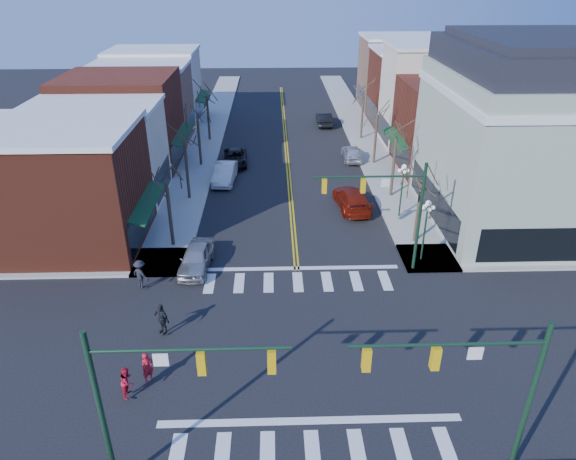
{
  "coord_description": "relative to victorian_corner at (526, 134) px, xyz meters",
  "views": [
    {
      "loc": [
        -1.41,
        -20.25,
        17.31
      ],
      "look_at": [
        -0.56,
        7.76,
        2.8
      ],
      "focal_mm": 32.0,
      "sensor_mm": 36.0,
      "label": 1
    }
  ],
  "objects": [
    {
      "name": "tree_right_b",
      "position": [
        -8.1,
        4.5,
        -4.07
      ],
      "size": [
        0.24,
        0.24,
        5.18
      ],
      "primitive_type": "cylinder",
      "color": "#382B21",
      "rests_on": "ground"
    },
    {
      "name": "car_right_mid",
      "position": [
        -10.1,
        13.68,
        -5.91
      ],
      "size": [
        1.81,
        4.38,
        1.48
      ],
      "primitive_type": "imported",
      "rotation": [
        0.0,
        0.0,
        3.13
      ],
      "color": "silver",
      "rests_on": "ground"
    },
    {
      "name": "bldg_left_tan",
      "position": [
        -32.0,
        21.25,
        -2.76
      ],
      "size": [
        10.0,
        7.5,
        7.8
      ],
      "primitive_type": "cube",
      "color": "#A07158",
      "rests_on": "ground"
    },
    {
      "name": "tree_left_b",
      "position": [
        -24.9,
        4.5,
        -4.14
      ],
      "size": [
        0.24,
        0.24,
        5.04
      ],
      "primitive_type": "cylinder",
      "color": "#382B21",
      "rests_on": "ground"
    },
    {
      "name": "bldg_left_stucco_a",
      "position": [
        -32.0,
        5.0,
        -2.91
      ],
      "size": [
        10.0,
        7.0,
        7.5
      ],
      "primitive_type": "cube",
      "color": "beige",
      "rests_on": "ground"
    },
    {
      "name": "tree_right_a",
      "position": [
        -8.1,
        -3.5,
        -4.35
      ],
      "size": [
        0.24,
        0.24,
        4.62
      ],
      "primitive_type": "cylinder",
      "color": "#382B21",
      "rests_on": "ground"
    },
    {
      "name": "tree_right_d",
      "position": [
        -8.1,
        20.5,
        -4.17
      ],
      "size": [
        0.24,
        0.24,
        4.97
      ],
      "primitive_type": "cylinder",
      "color": "#382B21",
      "rests_on": "ground"
    },
    {
      "name": "tree_left_c",
      "position": [
        -24.9,
        12.5,
        -4.38
      ],
      "size": [
        0.24,
        0.24,
        4.55
      ],
      "primitive_type": "cylinder",
      "color": "#382B21",
      "rests_on": "ground"
    },
    {
      "name": "bldg_right_brick_a",
      "position": [
        -1.0,
        11.25,
        -2.66
      ],
      "size": [
        10.0,
        8.5,
        8.0
      ],
      "primitive_type": "cube",
      "color": "maroon",
      "rests_on": "ground"
    },
    {
      "name": "traffic_mast_near_right",
      "position": [
        -10.95,
        -21.9,
        -1.95
      ],
      "size": [
        6.6,
        0.28,
        7.2
      ],
      "color": "#14331E",
      "rests_on": "ground"
    },
    {
      "name": "pedestrian_dark_b",
      "position": [
        -25.86,
        -8.78,
        -5.6
      ],
      "size": [
        1.35,
        1.21,
        1.81
      ],
      "primitive_type": "imported",
      "rotation": [
        0.0,
        0.0,
        2.55
      ],
      "color": "black",
      "rests_on": "sidewalk_left"
    },
    {
      "name": "car_left_mid",
      "position": [
        -22.24,
        8.26,
        -5.85
      ],
      "size": [
        2.06,
        5.01,
        1.61
      ],
      "primitive_type": "imported",
      "rotation": [
        0.0,
        0.0,
        -0.07
      ],
      "color": "silver",
      "rests_on": "ground"
    },
    {
      "name": "bldg_left_brick_a",
      "position": [
        -32.0,
        -2.75,
        -2.66
      ],
      "size": [
        10.0,
        8.5,
        8.0
      ],
      "primitive_type": "cube",
      "color": "maroon",
      "rests_on": "ground"
    },
    {
      "name": "tree_right_c",
      "position": [
        -8.1,
        12.5,
        -4.24
      ],
      "size": [
        0.24,
        0.24,
        4.83
      ],
      "primitive_type": "cylinder",
      "color": "#382B21",
      "rests_on": "ground"
    },
    {
      "name": "traffic_mast_far_right",
      "position": [
        -10.95,
        -7.1,
        -1.95
      ],
      "size": [
        6.6,
        0.28,
        7.2
      ],
      "color": "#14331E",
      "rests_on": "ground"
    },
    {
      "name": "pedestrian_dark_a",
      "position": [
        -23.8,
        -13.13,
        -5.62
      ],
      "size": [
        1.09,
        0.98,
        1.77
      ],
      "primitive_type": "imported",
      "rotation": [
        0.0,
        0.0,
        -0.67
      ],
      "color": "black",
      "rests_on": "sidewalk_left"
    },
    {
      "name": "pedestrian_red_b",
      "position": [
        -24.5,
        -17.5,
        -5.73
      ],
      "size": [
        0.64,
        0.8,
        1.55
      ],
      "primitive_type": "imported",
      "rotation": [
        0.0,
        0.0,
        1.5
      ],
      "color": "red",
      "rests_on": "sidewalk_left"
    },
    {
      "name": "lamppost_midblock",
      "position": [
        -8.3,
        0.5,
        -3.7
      ],
      "size": [
        0.36,
        0.36,
        4.33
      ],
      "color": "#14331E",
      "rests_on": "ground"
    },
    {
      "name": "bldg_right_tan",
      "position": [
        -1.0,
        34.5,
        -2.16
      ],
      "size": [
        10.0,
        8.0,
        9.0
      ],
      "primitive_type": "cube",
      "color": "#A07158",
      "rests_on": "ground"
    },
    {
      "name": "lamppost_corner",
      "position": [
        -8.3,
        -6.0,
        -3.7
      ],
      "size": [
        0.36,
        0.36,
        4.33
      ],
      "color": "#14331E",
      "rests_on": "ground"
    },
    {
      "name": "ground",
      "position": [
        -16.5,
        -14.5,
        -6.66
      ],
      "size": [
        160.0,
        160.0,
        0.0
      ],
      "primitive_type": "plane",
      "color": "black",
      "rests_on": "ground"
    },
    {
      "name": "car_left_near",
      "position": [
        -22.9,
        -6.5,
        -5.89
      ],
      "size": [
        2.1,
        4.61,
        1.53
      ],
      "primitive_type": "imported",
      "rotation": [
        0.0,
        0.0,
        -0.07
      ],
      "color": "#A6A6AA",
      "rests_on": "ground"
    },
    {
      "name": "car_right_far",
      "position": [
        -11.7,
        26.24,
        -5.88
      ],
      "size": [
        1.73,
        4.73,
        1.55
      ],
      "primitive_type": "imported",
      "rotation": [
        0.0,
        0.0,
        3.16
      ],
      "color": "black",
      "rests_on": "ground"
    },
    {
      "name": "bldg_right_stucco",
      "position": [
        -1.0,
        19.0,
        -1.66
      ],
      "size": [
        10.0,
        7.0,
        10.0
      ],
      "primitive_type": "cube",
      "color": "beige",
      "rests_on": "ground"
    },
    {
      "name": "pedestrian_red_a",
      "position": [
        -23.8,
        -16.62,
        -5.73
      ],
      "size": [
        0.67,
        0.66,
        1.55
      ],
      "primitive_type": "imported",
      "rotation": [
        0.0,
        0.0,
        0.77
      ],
      "color": "red",
      "rests_on": "sidewalk_left"
    },
    {
      "name": "bldg_right_brick_b",
      "position": [
        -1.0,
        26.5,
        -2.41
      ],
      "size": [
        10.0,
        8.0,
        8.5
      ],
      "primitive_type": "cube",
      "color": "maroon",
      "rests_on": "ground"
    },
    {
      "name": "car_left_far",
      "position": [
        -21.61,
        12.75,
        -5.98
      ],
      "size": [
        2.5,
        5.0,
        1.36
      ],
      "primitive_type": "imported",
      "rotation": [
        0.0,
        0.0,
        0.05
      ],
      "color": "black",
      "rests_on": "ground"
    },
    {
      "name": "traffic_mast_near_left",
      "position": [
        -22.05,
        -21.9,
        -1.95
      ],
      "size": [
        6.6,
        0.28,
        7.2
      ],
      "color": "#14331E",
      "rests_on": "ground"
    },
    {
      "name": "tree_left_d",
      "position": [
        -24.9,
        20.5,
        -4.21
      ],
      "size": [
        0.24,
        0.24,
        4.9
      ],
      "primitive_type": "cylinder",
      "color": "#382B21",
      "rests_on": "ground"
    },
    {
      "name": "sidewalk_right",
      "position": [
        -7.75,
        5.5,
        -6.58
      ],
      "size": [
        3.5,
        70.0,
        0.15
      ],
      "primitive_type": "cube",
      "color": "#9E9B93",
      "rests_on": "ground"
    },
    {
      "name": "sidewalk_left",
      "position": [
        -25.25,
        5.5,
        -6.58
      ],
      "size": [
        3.5,
        70.0,
        0.15
      ],
      "primitive_type": "cube",
      "color": "#9E9B93",
      "rests_on": "ground"
    },
    {
      "name": "car_right_near",
      "position": [
        -11.7,
        2.32,
        -5.85
      ],
      "size": [
        2.78,
        5.76,
        1.61
      ],
      "primitive_type": "imported",
      "rotation": [
        0.0,
        0.0,
        3.24
      ],
      "color": "maroon",
      "rests_on": "ground"
    },
    {
      "name": "tree_left_a",
      "position": [
        -24.9,
        -3.5,
        -4.28
      ],
      "size": [
        0.24,
        0.24,
        4.76
      ],
      "primitive_type": "cylinder",
      "color": "#382B21",
      "rests_on": "ground"
    },
    {
      "name": "bldg_left_stucco_b",
      "position": [
        -32.0,
        29.0,
        -2.56
      ],
      "size": [
        10.0,
        8.0,
        8.2
      ],
      "primitive_type": "cube",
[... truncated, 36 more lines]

